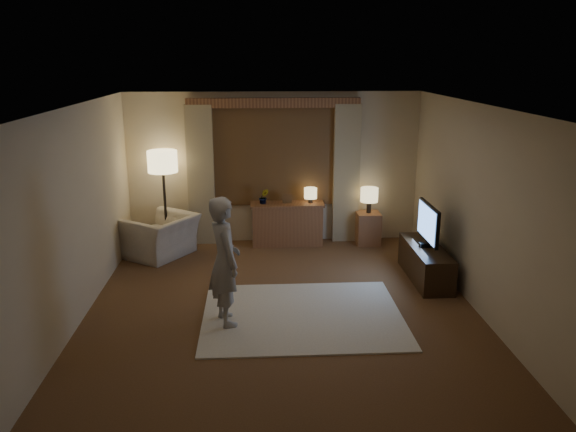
{
  "coord_description": "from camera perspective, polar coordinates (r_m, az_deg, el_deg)",
  "views": [
    {
      "loc": [
        -0.31,
        -6.79,
        3.16
      ],
      "look_at": [
        0.12,
        0.6,
        1.05
      ],
      "focal_mm": 35.0,
      "sensor_mm": 36.0,
      "label": 1
    }
  ],
  "objects": [
    {
      "name": "tv_stand",
      "position": [
        8.48,
        13.8,
        -4.65
      ],
      "size": [
        0.45,
        1.4,
        0.5
      ],
      "primitive_type": "cube",
      "color": "black",
      "rests_on": "floor"
    },
    {
      "name": "sideboard",
      "position": [
        9.72,
        -0.08,
        -0.9
      ],
      "size": [
        1.2,
        0.4,
        0.7
      ],
      "primitive_type": "cube",
      "color": "brown",
      "rests_on": "floor"
    },
    {
      "name": "plant",
      "position": [
        9.57,
        -2.48,
        1.92
      ],
      "size": [
        0.17,
        0.13,
        0.3
      ],
      "primitive_type": "imported",
      "color": "#999999",
      "rests_on": "sideboard"
    },
    {
      "name": "picture_frame",
      "position": [
        9.6,
        -0.08,
        1.67
      ],
      "size": [
        0.16,
        0.02,
        0.2
      ],
      "primitive_type": "cube",
      "color": "brown",
      "rests_on": "sideboard"
    },
    {
      "name": "tv",
      "position": [
        8.29,
        14.06,
        -0.76
      ],
      "size": [
        0.21,
        0.88,
        0.63
      ],
      "color": "black",
      "rests_on": "tv_stand"
    },
    {
      "name": "table_lamp_sideboard",
      "position": [
        9.6,
        2.3,
        2.27
      ],
      "size": [
        0.22,
        0.22,
        0.3
      ],
      "color": "black",
      "rests_on": "sideboard"
    },
    {
      "name": "floor_lamp",
      "position": [
        9.51,
        -12.6,
        4.89
      ],
      "size": [
        0.49,
        0.49,
        1.68
      ],
      "color": "black",
      "rests_on": "floor"
    },
    {
      "name": "rug",
      "position": [
        7.2,
        1.48,
        -10.04
      ],
      "size": [
        2.5,
        2.0,
        0.02
      ],
      "primitive_type": "cube",
      "color": "beige",
      "rests_on": "floor"
    },
    {
      "name": "side_table",
      "position": [
        9.87,
        8.12,
        -1.23
      ],
      "size": [
        0.4,
        0.4,
        0.56
      ],
      "primitive_type": "cube",
      "color": "brown",
      "rests_on": "floor"
    },
    {
      "name": "table_lamp_side",
      "position": [
        9.71,
        8.26,
        2.08
      ],
      "size": [
        0.3,
        0.3,
        0.44
      ],
      "color": "black",
      "rests_on": "side_table"
    },
    {
      "name": "armchair",
      "position": [
        9.39,
        -12.77,
        -2.01
      ],
      "size": [
        1.33,
        1.36,
        0.67
      ],
      "primitive_type": "imported",
      "rotation": [
        0.0,
        0.0,
        -2.16
      ],
      "color": "beige",
      "rests_on": "floor"
    },
    {
      "name": "room",
      "position": [
        7.52,
        -0.87,
        1.85
      ],
      "size": [
        5.04,
        5.54,
        2.64
      ],
      "color": "brown",
      "rests_on": "ground"
    },
    {
      "name": "person",
      "position": [
        6.75,
        -6.46,
        -4.56
      ],
      "size": [
        0.55,
        0.67,
        1.59
      ],
      "primitive_type": "imported",
      "rotation": [
        0.0,
        0.0,
        1.91
      ],
      "color": "#A19B95",
      "rests_on": "rug"
    }
  ]
}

